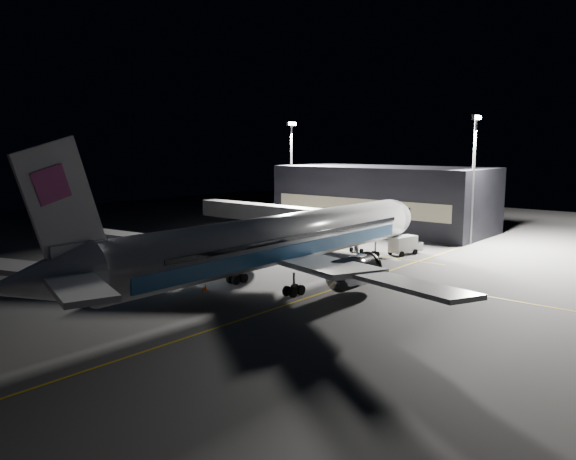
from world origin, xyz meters
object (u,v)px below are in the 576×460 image
(floodlight_mast_south, at_px, (474,168))
(safety_cone_c, at_px, (206,287))
(safety_cone_a, at_px, (203,289))
(service_truck, at_px, (405,244))
(floodlight_mast_north, at_px, (291,163))
(jet_bridge, at_px, (286,215))
(baggage_tug, at_px, (168,271))
(airliner, at_px, (276,241))
(safety_cone_b, at_px, (182,272))

(floodlight_mast_south, bearing_deg, safety_cone_c, 167.31)
(safety_cone_a, bearing_deg, service_truck, -11.21)
(floodlight_mast_north, bearing_deg, floodlight_mast_south, -90.00)
(jet_bridge, distance_m, safety_cone_c, 32.68)
(baggage_tug, distance_m, safety_cone_c, 7.99)
(baggage_tug, distance_m, safety_cone_a, 8.24)
(floodlight_mast_south, height_order, safety_cone_a, floodlight_mast_south)
(jet_bridge, xyz_separation_m, floodlight_mast_south, (18.00, -24.07, 7.79))
(service_truck, distance_m, safety_cone_c, 33.64)
(floodlight_mast_north, xyz_separation_m, safety_cone_c, (-47.52, -27.30, -12.04))
(airliner, distance_m, service_truck, 26.82)
(baggage_tug, bearing_deg, safety_cone_a, -116.36)
(safety_cone_a, height_order, safety_cone_b, safety_cone_a)
(baggage_tug, relative_size, safety_cone_b, 5.49)
(floodlight_mast_south, relative_size, service_truck, 3.59)
(jet_bridge, bearing_deg, service_truck, -80.41)
(airliner, distance_m, floodlight_mast_south, 42.13)
(floodlight_mast_north, distance_m, safety_cone_c, 56.11)
(floodlight_mast_north, xyz_separation_m, safety_cone_b, (-44.17, -19.12, -12.09))
(airliner, height_order, service_truck, airliner)
(safety_cone_a, bearing_deg, floodlight_mast_south, -12.36)
(floodlight_mast_south, relative_size, safety_cone_b, 36.93)
(baggage_tug, height_order, safety_cone_b, baggage_tug)
(airliner, height_order, baggage_tug, airliner)
(service_truck, bearing_deg, floodlight_mast_north, 79.58)
(jet_bridge, relative_size, safety_cone_a, 61.05)
(floodlight_mast_north, xyz_separation_m, baggage_tug, (-46.53, -19.39, -11.50))
(floodlight_mast_north, height_order, safety_cone_b, floodlight_mast_north)
(floodlight_mast_north, relative_size, floodlight_mast_south, 1.00)
(service_truck, relative_size, safety_cone_c, 8.82)
(floodlight_mast_south, height_order, safety_cone_c, floodlight_mast_south)
(floodlight_mast_north, bearing_deg, airliner, -142.09)
(baggage_tug, xyz_separation_m, safety_cone_c, (-0.98, -7.91, -0.55))
(airliner, relative_size, safety_cone_b, 109.67)
(jet_bridge, relative_size, baggage_tug, 11.18)
(safety_cone_b, bearing_deg, baggage_tug, -173.46)
(safety_cone_a, relative_size, safety_cone_b, 1.01)
(floodlight_mast_south, bearing_deg, floodlight_mast_north, 90.00)
(jet_bridge, height_order, floodlight_mast_north, floodlight_mast_north)
(jet_bridge, relative_size, floodlight_mast_south, 1.66)
(safety_cone_a, xyz_separation_m, safety_cone_c, (0.48, 0.18, 0.05))
(jet_bridge, distance_m, service_truck, 20.69)
(airliner, distance_m, floodlight_mast_north, 52.56)
(jet_bridge, height_order, safety_cone_a, jet_bridge)
(safety_cone_b, bearing_deg, jet_bridge, 11.21)
(service_truck, bearing_deg, floodlight_mast_south, -2.22)
(safety_cone_a, height_order, safety_cone_c, safety_cone_c)
(baggage_tug, bearing_deg, jet_bridge, -5.27)
(floodlight_mast_north, height_order, safety_cone_a, floodlight_mast_north)
(jet_bridge, xyz_separation_m, safety_cone_a, (-30.00, -13.55, -4.30))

